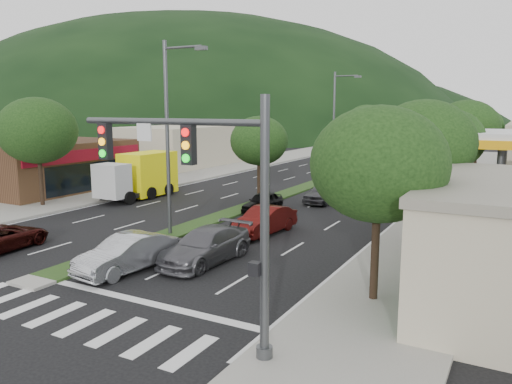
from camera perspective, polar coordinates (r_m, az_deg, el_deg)
The scene contains 27 objects.
ground at distance 21.53m, azimuth -23.22°, elevation -9.26°, with size 160.00×160.00×0.00m, color black.
sidewalk_right at distance 38.18m, azimuth 22.39°, elevation -1.10°, with size 5.00×90.00×0.15m, color gray.
sidewalk_left at distance 47.97m, azimuth -9.44°, elevation 1.55°, with size 6.00×90.00×0.15m, color gray.
median at distance 44.07m, azimuth 6.50°, elevation 0.89°, with size 1.60×56.00×0.12m, color #1B3914.
traffic_signal at distance 13.23m, azimuth -5.11°, elevation 0.75°, with size 6.12×0.40×7.00m.
shop_left at distance 44.50m, azimuth -23.10°, elevation 2.80°, with size 10.15×12.00×4.00m.
bldg_left_far at distance 58.47m, azimuth -8.73°, elevation 5.18°, with size 9.00×14.00×4.60m, color #B8AD92.
hill_far at distance 155.88m, azimuth -9.74°, elevation 6.99°, with size 176.00×132.00×82.00m, color black.
tree_r_a at distance 17.07m, azimuth 13.84°, elevation 3.09°, with size 4.60×4.60×6.63m.
tree_r_b at distance 24.84m, azimuth 18.62°, elevation 5.31°, with size 4.80×4.80×6.94m.
tree_r_c at distance 32.75m, azimuth 21.06°, elevation 5.58°, with size 4.40×4.40×6.48m.
tree_r_d at distance 42.66m, azimuth 22.91°, elevation 6.83°, with size 5.00×5.00×7.17m.
tree_r_e at distance 52.62m, azimuth 24.01°, elevation 6.82°, with size 4.60×4.60×6.71m.
tree_med_near at distance 34.57m, azimuth 0.36°, elevation 5.86°, with size 4.00×4.00×6.02m.
tree_med_far at distance 58.74m, azimuth 12.53°, elevation 7.73°, with size 4.80×4.80×6.94m.
tree_l_a at distance 36.51m, azimuth -23.71°, elevation 6.44°, with size 5.20×5.20×7.25m.
streetlight_near at distance 26.01m, azimuth -9.76°, elevation 7.05°, with size 2.60×0.25×10.00m.
streetlight_mid at distance 48.19m, azimuth 9.12°, elevation 8.17°, with size 2.60×0.25×10.00m.
sedan_silver at distance 21.34m, azimuth -14.50°, elevation -6.82°, with size 1.60×4.58×1.51m, color #ACAFB4.
suv_maroon at distance 26.60m, azimuth -26.98°, elevation -4.62°, with size 2.07×4.49×1.25m, color black.
car_queue_a at distance 32.33m, azimuth 0.77°, elevation -1.17°, with size 1.51×3.76×1.28m, color black.
car_queue_b at distance 21.97m, azimuth -5.80°, elevation -6.13°, with size 2.07×5.10×1.48m, color #535358.
car_queue_c at distance 26.73m, azimuth 0.97°, elevation -3.26°, with size 1.54×4.41×1.45m, color #4E0F0D.
car_queue_d at distance 39.42m, azimuth 16.35°, elevation 0.48°, with size 2.33×5.06×1.41m, color black.
car_queue_e at distance 35.87m, azimuth 7.80°, elevation -0.04°, with size 1.73×4.29×1.46m, color #434348.
box_truck at distance 38.38m, azimuth -13.02°, elevation 1.71°, with size 2.69×6.79×3.34m.
motorhome at distance 40.36m, azimuth 17.95°, elevation 2.47°, with size 3.74×9.99×3.76m.
Camera 1 is at (16.28, -12.42, 6.67)m, focal length 35.00 mm.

